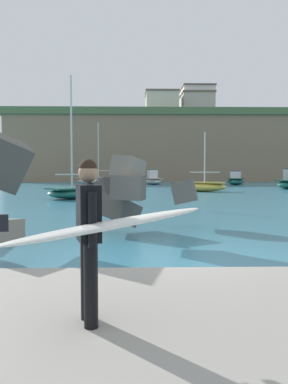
% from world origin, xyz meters
% --- Properties ---
extents(ground_plane, '(400.00, 400.00, 0.00)m').
position_xyz_m(ground_plane, '(0.00, 0.00, 0.00)').
color(ground_plane, teal).
extents(walkway_path, '(48.00, 4.40, 0.24)m').
position_xyz_m(walkway_path, '(0.00, -4.00, 0.12)').
color(walkway_path, '#9E998E').
rests_on(walkway_path, ground).
extents(breakwater_jetty, '(30.23, 8.28, 2.99)m').
position_xyz_m(breakwater_jetty, '(2.57, 1.55, 1.06)').
color(breakwater_jetty, slate).
rests_on(breakwater_jetty, ground).
extents(surfer_with_board, '(2.11, 1.39, 1.78)m').
position_xyz_m(surfer_with_board, '(-1.32, -4.19, 1.28)').
color(surfer_with_board, black).
rests_on(surfer_with_board, walkway_path).
extents(boat_near_left, '(2.94, 5.85, 2.11)m').
position_xyz_m(boat_near_left, '(1.46, 43.52, 0.66)').
color(boat_near_left, beige).
rests_on(boat_near_left, ground).
extents(boat_near_centre, '(4.89, 3.44, 5.39)m').
position_xyz_m(boat_near_centre, '(5.03, 25.64, 0.49)').
color(boat_near_centre, '#EAC64C').
rests_on(boat_near_centre, ground).
extents(boat_near_right, '(3.66, 4.90, 1.91)m').
position_xyz_m(boat_near_right, '(12.69, 42.07, 0.62)').
color(boat_near_right, '#1E6656').
rests_on(boat_near_right, ground).
extents(boat_mid_left, '(4.48, 4.18, 8.20)m').
position_xyz_m(boat_mid_left, '(-4.95, 17.10, 0.47)').
color(boat_mid_left, '#1E6656').
rests_on(boat_mid_left, ground).
extents(boat_far_left, '(6.02, 4.63, 8.26)m').
position_xyz_m(boat_far_left, '(-6.27, 41.68, 0.57)').
color(boat_far_left, beige).
rests_on(boat_far_left, ground).
extents(headland_bluff, '(91.12, 32.32, 12.40)m').
position_xyz_m(headland_bluff, '(21.73, 69.61, 6.22)').
color(headland_bluff, '#847056').
rests_on(headland_bluff, ground).
extents(station_building_west, '(6.41, 8.05, 6.34)m').
position_xyz_m(station_building_west, '(11.48, 68.19, 15.59)').
color(station_building_west, silver).
rests_on(station_building_west, headland_bluff).
extents(station_building_central, '(6.34, 6.86, 4.66)m').
position_xyz_m(station_building_central, '(11.11, 65.71, 14.75)').
color(station_building_central, '#B2ADA3').
rests_on(station_building_central, headland_bluff).
extents(station_building_east, '(6.25, 7.04, 4.39)m').
position_xyz_m(station_building_east, '(4.01, 63.74, 14.61)').
color(station_building_east, beige).
rests_on(station_building_east, headland_bluff).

